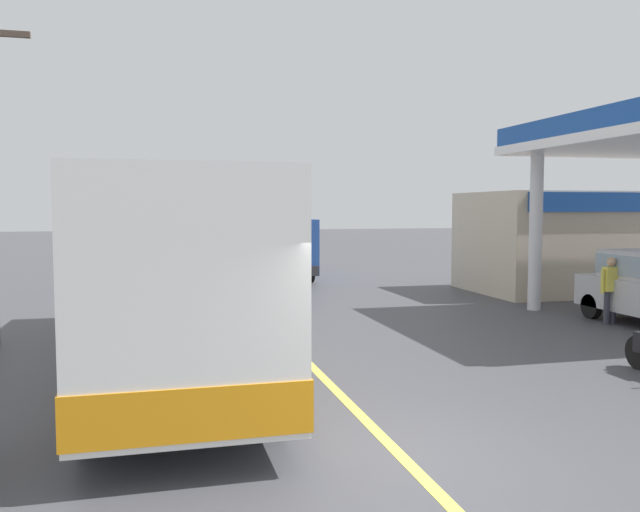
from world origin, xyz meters
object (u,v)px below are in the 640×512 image
Objects in this scene: minibus_opposing_lane at (278,242)px; pedestrian_by_shop at (610,287)px; coach_bus_main at (174,271)px; car_trailing_behind_bus at (183,254)px.

minibus_opposing_lane is 14.01m from pedestrian_by_shop.
coach_bus_main reaches higher than minibus_opposing_lane.
car_trailing_behind_bus is at bearing 171.15° from minibus_opposing_lane.
minibus_opposing_lane is at bearing 72.17° from coach_bus_main.
minibus_opposing_lane is 1.46× the size of car_trailing_behind_bus.
pedestrian_by_shop is at bearing -53.73° from car_trailing_behind_bus.
minibus_opposing_lane reaches higher than car_trailing_behind_bus.
minibus_opposing_lane is 3.89m from car_trailing_behind_bus.
coach_bus_main is at bearing -171.44° from pedestrian_by_shop.
pedestrian_by_shop is (5.93, -12.68, -0.54)m from minibus_opposing_lane.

